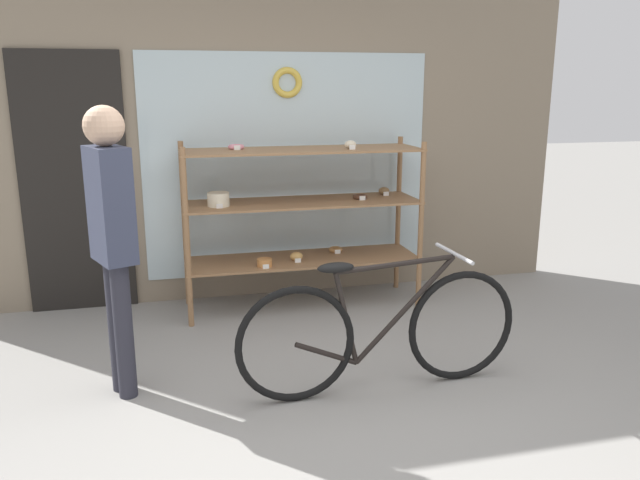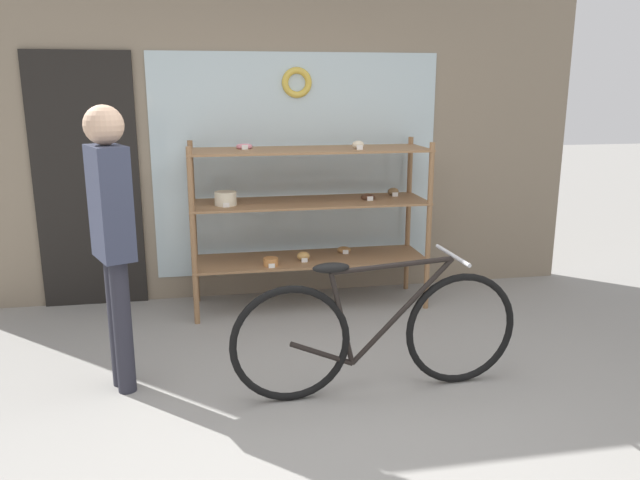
{
  "view_description": "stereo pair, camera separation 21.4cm",
  "coord_description": "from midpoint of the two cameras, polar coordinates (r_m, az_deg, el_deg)",
  "views": [
    {
      "loc": [
        -0.81,
        -2.95,
        1.83
      ],
      "look_at": [
        0.12,
        0.87,
        0.85
      ],
      "focal_mm": 35.0,
      "sensor_mm": 36.0,
      "label": 1
    },
    {
      "loc": [
        -0.6,
        -2.99,
        1.83
      ],
      "look_at": [
        0.12,
        0.87,
        0.85
      ],
      "focal_mm": 35.0,
      "sensor_mm": 36.0,
      "label": 2
    }
  ],
  "objects": [
    {
      "name": "ground_plane",
      "position": [
        3.56,
        -0.28,
        -16.97
      ],
      "size": [
        30.0,
        30.0,
        0.0
      ],
      "primitive_type": "plane",
      "color": "gray"
    },
    {
      "name": "display_case",
      "position": [
        5.14,
        -3.1,
        2.95
      ],
      "size": [
        1.94,
        0.57,
        1.4
      ],
      "color": "#8E6642",
      "rests_on": "ground_plane"
    },
    {
      "name": "bicycle",
      "position": [
        3.81,
        3.96,
        -8.34
      ],
      "size": [
        1.79,
        0.46,
        0.85
      ],
      "rotation": [
        0.0,
        0.0,
        0.04
      ],
      "color": "black",
      "rests_on": "ground_plane"
    },
    {
      "name": "pedestrian",
      "position": [
        3.8,
        -20.0,
        0.9
      ],
      "size": [
        0.29,
        0.36,
        1.72
      ],
      "rotation": [
        0.0,
        0.0,
        1.97
      ],
      "color": "#282833",
      "rests_on": "ground_plane"
    },
    {
      "name": "storefront_facade",
      "position": [
        5.43,
        -6.82,
        12.58
      ],
      "size": [
        5.46,
        0.13,
        3.51
      ],
      "color": "gray",
      "rests_on": "ground_plane"
    }
  ]
}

